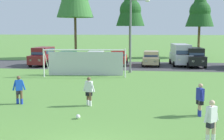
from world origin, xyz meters
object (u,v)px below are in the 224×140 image
Objects in this scene: soccer_ball at (78,117)px; parked_car_slot_center at (119,57)px; parked_car_slot_center_left at (96,58)px; parked_car_slot_right at (181,54)px; parked_car_slot_far_left at (43,56)px; parked_car_slot_left at (68,58)px; player_defender_far at (211,121)px; parked_car_slot_center_right at (151,58)px; parked_car_slot_far_right at (194,57)px; soccer_goal at (85,62)px; street_lamp at (132,35)px; player_winger_right at (19,90)px; player_striker_near at (200,100)px; player_midfield_center at (89,91)px.

parked_car_slot_center is (-0.22, 21.82, 0.77)m from soccer_ball.
parked_car_slot_right is at bearing 7.31° from parked_car_slot_center_left.
parked_car_slot_far_left reaches higher than parked_car_slot_left.
parked_car_slot_center_right reaches higher than player_defender_far.
parked_car_slot_far_left is at bearing -177.87° from parked_car_slot_left.
parked_car_slot_center is at bearing -179.17° from parked_car_slot_right.
parked_car_slot_left is (3.01, 0.11, -0.24)m from parked_car_slot_far_left.
parked_car_slot_center_left is 0.91× the size of parked_car_slot_far_right.
parked_car_slot_center_left is 0.86× the size of parked_car_slot_right.
parked_car_slot_center_right is (9.71, 1.24, 0.00)m from parked_car_slot_left.
soccer_ball is at bearing -108.02° from parked_car_slot_right.
parked_car_slot_left and parked_car_slot_center have the same top height.
soccer_ball is at bearing 158.72° from player_defender_far.
parked_car_slot_center is at bearing 90.57° from soccer_ball.
soccer_goal is 1.63× the size of parked_car_slot_far_right.
parked_car_slot_left reaches higher than player_defender_far.
street_lamp reaches higher than parked_car_slot_far_left.
soccer_goal is 1.62× the size of parked_car_slot_far_left.
soccer_goal is at bearing -46.39° from parked_car_slot_far_left.
parked_car_slot_far_right reaches higher than player_winger_right.
street_lamp is at bearing 83.61° from soccer_ball.
parked_car_slot_right is at bearing 49.97° from street_lamp.
parked_car_slot_right reaches higher than parked_car_slot_center_right.
player_striker_near is 15.15m from street_lamp.
player_midfield_center is 13.46m from street_lamp.
parked_car_slot_center_right is at bearing 79.04° from player_midfield_center.
parked_car_slot_center is (5.82, 1.85, 0.00)m from parked_car_slot_left.
parked_car_slot_center_left is (1.20, 18.29, 0.05)m from player_winger_right.
player_midfield_center is at bearing -97.43° from street_lamp.
parked_car_slot_center is (8.83, 1.96, -0.24)m from parked_car_slot_far_left.
parked_car_slot_far_right is at bearing 3.89° from parked_car_slot_far_left.
parked_car_slot_right is (9.95, 1.28, 0.47)m from parked_car_slot_center_left.
parked_car_slot_far_left is 1.01× the size of parked_car_slot_far_right.
player_midfield_center is (2.46, -10.44, -0.47)m from soccer_goal.
parked_car_slot_center_right reaches higher than player_winger_right.
parked_car_slot_right reaches higher than parked_car_slot_center.
soccer_ball is at bearing -79.36° from soccer_goal.
player_striker_near is at bearing 11.73° from soccer_ball.
parked_car_slot_center is (3.80, 19.46, 0.05)m from player_winger_right.
player_striker_near is 1.00× the size of player_defender_far.
parked_car_slot_center_left is 10.04m from parked_car_slot_right.
parked_car_slot_far_left is 17.68m from parked_car_slot_far_right.
player_defender_far is 0.33× the size of parked_car_slot_right.
parked_car_slot_center_left is (-8.52, 22.87, 0.05)m from player_defender_far.
parked_car_slot_center_right is (-2.21, 19.99, 0.05)m from player_striker_near.
parked_car_slot_far_right is 9.20m from street_lamp.
parked_car_slot_center_left is (-2.82, 20.65, 0.77)m from soccer_ball.
parked_car_slot_far_left is 3.02m from parked_car_slot_left.
parked_car_slot_center_right is at bearing 53.75° from soccer_goal.
parked_car_slot_center_right is (12.71, 1.36, -0.24)m from parked_car_slot_far_left.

